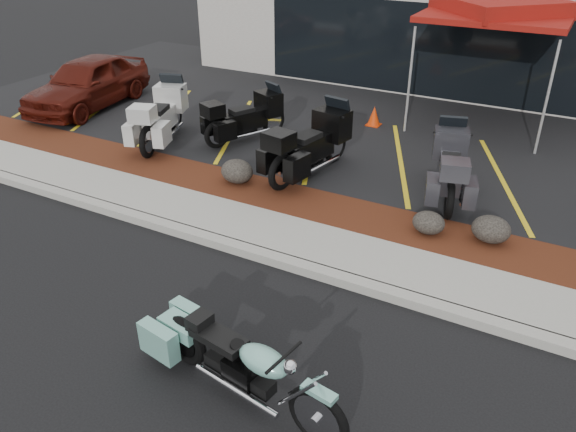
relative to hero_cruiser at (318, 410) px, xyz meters
The scene contains 17 objects.
ground 2.57m from the hero_cruiser, 128.85° to the left, with size 90.00×90.00×0.00m, color black.
curb 3.30m from the hero_cruiser, 118.91° to the left, with size 24.00×0.25×0.15m, color gray.
sidewalk 3.92m from the hero_cruiser, 113.93° to the left, with size 24.00×1.20×0.15m, color gray.
mulch_bed 5.04m from the hero_cruiser, 108.37° to the left, with size 24.00×1.20×0.16m, color #3A160D.
upper_lot 10.29m from the hero_cruiser, 98.84° to the left, with size 26.00×9.60×0.15m, color black.
dealership_building 16.58m from the hero_cruiser, 95.50° to the left, with size 18.00×8.16×4.00m.
boulder_left 6.43m from the hero_cruiser, 130.55° to the left, with size 0.69×0.57×0.49m, color black.
boulder_mid 4.74m from the hero_cruiser, 91.91° to the left, with size 0.56×0.47×0.40m, color black.
boulder_right 5.03m from the hero_cruiser, 80.37° to the left, with size 0.65×0.54×0.46m, color black.
hero_cruiser is the anchor object (origin of this frame).
touring_white 9.91m from the hero_cruiser, 136.97° to the left, with size 2.48×0.95×1.44m, color silver, non-canonical shape.
touring_black_front 9.18m from the hero_cruiser, 122.64° to the left, with size 2.22×0.85×1.29m, color black, non-canonical shape.
touring_black_mid 7.43m from the hero_cruiser, 112.81° to the left, with size 2.53×0.97×1.47m, color black, non-canonical shape.
touring_grey 7.12m from the hero_cruiser, 93.74° to the left, with size 2.36×0.90×1.37m, color #2D2C31, non-canonical shape.
parked_car 12.73m from the hero_cruiser, 145.96° to the left, with size 1.65×4.09×1.39m, color #48110A.
traffic_cone 9.94m from the hero_cruiser, 107.29° to the left, with size 0.33×0.33×0.50m, color red.
popup_canopy 11.29m from the hero_cruiser, 92.87° to the left, with size 4.15×4.15×3.10m.
Camera 1 is at (3.28, -5.78, 5.14)m, focal length 35.00 mm.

